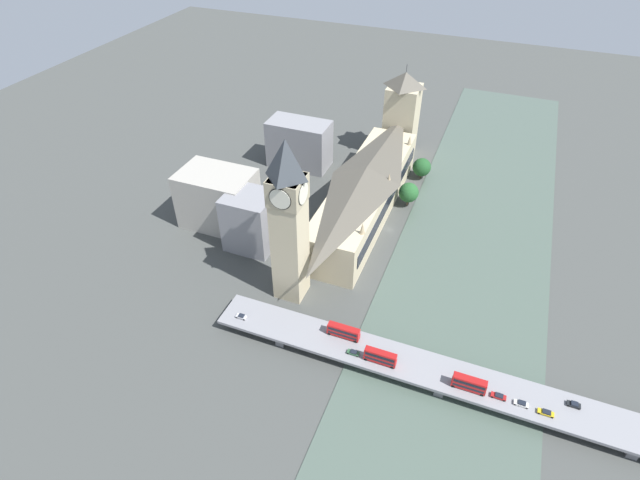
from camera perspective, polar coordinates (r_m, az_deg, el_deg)
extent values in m
plane|color=#424442|center=(229.15, 7.88, 1.16)|extent=(600.00, 600.00, 0.00)
cube|color=#47564C|center=(226.14, 17.09, -0.98)|extent=(63.35, 360.00, 0.30)
cube|color=#C1B28E|center=(232.62, 5.16, 4.97)|extent=(22.94, 102.07, 19.29)
cube|color=black|center=(229.81, 7.94, 4.55)|extent=(0.40, 93.90, 5.79)
pyramid|color=#514C42|center=(225.80, 5.35, 7.65)|extent=(22.48, 100.03, 6.18)
cone|color=tan|center=(257.20, 10.22, 11.18)|extent=(2.20, 2.20, 5.00)
cone|color=tan|center=(223.98, 7.91, 6.98)|extent=(2.20, 2.20, 5.00)
cone|color=tan|center=(192.85, 4.88, 1.35)|extent=(2.20, 2.20, 5.00)
cube|color=#C1B28E|center=(179.92, -3.48, 0.03)|extent=(10.83, 10.83, 52.33)
cube|color=tan|center=(167.42, -3.76, 5.72)|extent=(11.48, 11.48, 9.75)
cylinder|color=black|center=(165.45, -1.99, 5.34)|extent=(0.50, 8.04, 8.04)
cylinder|color=silver|center=(165.42, -1.95, 5.33)|extent=(0.62, 7.44, 7.44)
cylinder|color=black|center=(169.55, -5.49, 6.08)|extent=(0.50, 8.04, 8.04)
cylinder|color=silver|center=(169.59, -5.52, 6.09)|extent=(0.62, 7.44, 7.44)
cylinder|color=black|center=(171.67, -2.99, 6.67)|extent=(8.04, 0.50, 8.04)
cylinder|color=silver|center=(171.76, -2.97, 6.69)|extent=(7.44, 0.62, 7.44)
cylinder|color=black|center=(163.25, -4.57, 4.71)|extent=(8.04, 0.50, 8.04)
cylinder|color=silver|center=(163.16, -4.59, 4.69)|extent=(7.44, 0.62, 7.44)
pyramid|color=#383D42|center=(161.24, -3.94, 9.26)|extent=(11.05, 11.05, 14.05)
cube|color=#C1B28E|center=(281.71, 9.24, 13.28)|extent=(16.62, 16.62, 38.70)
pyramid|color=#514C42|center=(272.73, 9.75, 17.65)|extent=(16.62, 16.62, 7.48)
cylinder|color=#333338|center=(270.76, 9.89, 18.78)|extent=(0.30, 0.30, 4.00)
cube|color=slate|center=(182.04, 32.00, -18.58)|extent=(3.00, 12.21, 3.56)
cube|color=slate|center=(172.97, 13.77, -15.17)|extent=(3.00, 12.21, 3.56)
cube|color=slate|center=(181.31, -3.84, -10.33)|extent=(3.00, 12.21, 3.56)
cube|color=gray|center=(171.09, 13.89, -14.70)|extent=(158.70, 14.37, 1.20)
cube|color=red|center=(167.95, 16.61, -15.68)|extent=(10.56, 2.58, 2.03)
cube|color=black|center=(167.63, 16.63, -15.60)|extent=(9.51, 2.64, 0.89)
cube|color=red|center=(166.21, 16.75, -15.23)|extent=(10.35, 2.58, 2.38)
cube|color=black|center=(166.12, 16.76, -15.21)|extent=(9.51, 2.64, 1.14)
cube|color=#A01515|center=(165.22, 16.83, -14.97)|extent=(10.25, 2.45, 0.16)
cylinder|color=black|center=(169.20, 15.09, -15.21)|extent=(1.04, 0.28, 1.04)
cylinder|color=black|center=(167.77, 14.95, -15.83)|extent=(1.04, 0.28, 1.04)
cylinder|color=black|center=(169.68, 18.09, -15.87)|extent=(1.04, 0.28, 1.04)
cylinder|color=black|center=(168.25, 17.99, -16.50)|extent=(1.04, 0.28, 1.04)
cube|color=red|center=(168.62, 6.87, -13.36)|extent=(10.78, 2.40, 2.06)
cube|color=black|center=(168.30, 6.88, -13.28)|extent=(9.71, 2.46, 0.91)
cube|color=red|center=(166.87, 6.93, -12.89)|extent=(10.57, 2.40, 2.42)
cube|color=black|center=(166.77, 6.93, -12.87)|extent=(9.71, 2.46, 1.16)
cube|color=#A01515|center=(165.86, 6.97, -12.62)|extent=(10.46, 2.28, 0.16)
cylinder|color=black|center=(170.58, 5.45, -12.88)|extent=(1.07, 0.28, 1.07)
cylinder|color=black|center=(169.26, 5.23, -13.42)|extent=(1.07, 0.28, 1.07)
cylinder|color=black|center=(169.57, 8.43, -13.67)|extent=(1.07, 0.28, 1.07)
cylinder|color=black|center=(168.24, 8.23, -14.23)|extent=(1.07, 0.28, 1.07)
cube|color=red|center=(174.55, 2.69, -10.63)|extent=(11.45, 2.58, 1.90)
cube|color=black|center=(174.26, 2.69, -10.55)|extent=(10.30, 2.64, 0.84)
cube|color=red|center=(172.98, 2.71, -10.19)|extent=(11.22, 2.58, 2.23)
cube|color=black|center=(172.90, 2.71, -10.16)|extent=(10.30, 2.64, 1.07)
cube|color=#A01515|center=(172.08, 2.72, -9.92)|extent=(11.10, 2.45, 0.16)
cylinder|color=black|center=(176.91, 1.32, -10.11)|extent=(1.15, 0.28, 1.15)
cylinder|color=black|center=(175.45, 1.04, -10.65)|extent=(1.15, 0.28, 1.15)
cylinder|color=black|center=(175.07, 4.29, -10.94)|extent=(1.15, 0.28, 1.15)
cylinder|color=black|center=(173.60, 4.04, -11.50)|extent=(1.15, 0.28, 1.15)
cube|color=#2D5638|center=(170.57, 3.82, -12.74)|extent=(4.14, 1.72, 0.64)
cube|color=black|center=(170.11, 3.87, -12.63)|extent=(2.15, 1.55, 0.48)
cylinder|color=black|center=(171.49, 3.38, -12.45)|extent=(0.66, 0.22, 0.66)
cylinder|color=black|center=(170.57, 3.21, -12.83)|extent=(0.66, 0.22, 0.66)
cylinder|color=black|center=(170.96, 4.42, -12.74)|extent=(0.66, 0.22, 0.66)
cylinder|color=black|center=(170.03, 4.26, -13.12)|extent=(0.66, 0.22, 0.66)
cube|color=gold|center=(171.18, 24.39, -17.54)|extent=(4.68, 1.76, 0.59)
cube|color=black|center=(170.79, 24.49, -17.45)|extent=(2.43, 1.59, 0.49)
cylinder|color=black|center=(171.48, 23.76, -17.26)|extent=(0.70, 0.22, 0.70)
cylinder|color=black|center=(170.53, 23.74, -17.68)|extent=(0.70, 0.22, 0.70)
cylinder|color=black|center=(172.17, 25.01, -17.48)|extent=(0.70, 0.22, 0.70)
cylinder|color=black|center=(171.23, 24.99, -17.91)|extent=(0.70, 0.22, 0.70)
cube|color=maroon|center=(169.53, 19.72, -16.46)|extent=(4.56, 1.85, 0.63)
cube|color=black|center=(169.13, 19.80, -16.37)|extent=(2.37, 1.66, 0.42)
cylinder|color=black|center=(170.02, 19.12, -16.16)|extent=(0.69, 0.22, 0.69)
cylinder|color=black|center=(169.01, 19.05, -16.60)|extent=(0.69, 0.22, 0.69)
cylinder|color=black|center=(170.41, 20.34, -16.41)|extent=(0.69, 0.22, 0.69)
cylinder|color=black|center=(169.40, 20.29, -16.85)|extent=(0.69, 0.22, 0.69)
cube|color=silver|center=(170.34, 22.00, -16.96)|extent=(4.32, 1.77, 0.60)
cube|color=black|center=(169.92, 22.09, -16.86)|extent=(2.24, 1.59, 0.52)
cylinder|color=black|center=(170.74, 21.42, -16.68)|extent=(0.61, 0.22, 0.61)
cylinder|color=black|center=(169.78, 21.37, -17.10)|extent=(0.61, 0.22, 0.61)
cylinder|color=black|center=(171.25, 22.59, -16.91)|extent=(0.61, 0.22, 0.61)
cylinder|color=black|center=(170.30, 22.56, -17.33)|extent=(0.61, 0.22, 0.61)
cube|color=black|center=(176.41, 27.00, -16.43)|extent=(3.93, 1.81, 0.63)
cube|color=black|center=(175.99, 27.10, -16.32)|extent=(2.05, 1.63, 0.54)
cylinder|color=black|center=(176.75, 26.50, -16.18)|extent=(0.68, 0.22, 0.68)
cylinder|color=black|center=(175.75, 26.50, -16.59)|extent=(0.68, 0.22, 0.68)
cylinder|color=black|center=(177.42, 27.46, -16.34)|extent=(0.68, 0.22, 0.68)
cylinder|color=black|center=(176.42, 27.47, -16.76)|extent=(0.68, 0.22, 0.68)
cube|color=silver|center=(182.82, -8.98, -8.64)|extent=(3.88, 1.78, 0.67)
cube|color=black|center=(182.36, -8.97, -8.53)|extent=(2.02, 1.60, 0.47)
cylinder|color=black|center=(184.01, -9.25, -8.40)|extent=(0.71, 0.22, 0.71)
cylinder|color=black|center=(183.11, -9.50, -8.73)|extent=(0.71, 0.22, 0.71)
cylinder|color=black|center=(182.89, -8.45, -8.66)|extent=(0.71, 0.22, 0.71)
cylinder|color=black|center=(181.99, -8.69, -9.00)|extent=(0.71, 0.22, 0.71)
cube|color=gray|center=(269.82, -2.38, 10.92)|extent=(32.21, 16.89, 25.00)
cube|color=gray|center=(213.34, -7.90, 2.20)|extent=(20.08, 18.34, 25.34)
cube|color=#A39E93|center=(229.01, -11.57, 4.66)|extent=(32.36, 22.15, 25.93)
cylinder|color=brown|center=(245.63, 9.95, 4.27)|extent=(0.70, 0.70, 3.23)
sphere|color=#235628|center=(242.52, 10.10, 5.37)|extent=(9.51, 9.51, 9.51)
cylinder|color=brown|center=(268.23, 11.41, 7.19)|extent=(0.70, 0.70, 2.47)
sphere|color=#1E4C23|center=(265.58, 11.55, 8.15)|extent=(9.41, 9.41, 9.41)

